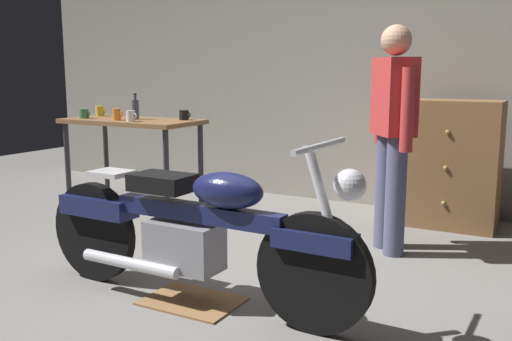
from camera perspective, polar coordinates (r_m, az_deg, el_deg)
name	(u,v)px	position (r m, az deg, el deg)	size (l,w,h in m)	color
ground_plane	(198,290)	(3.65, -5.75, -11.76)	(12.00, 12.00, 0.00)	gray
back_wall	(355,50)	(5.91, 9.87, 11.75)	(8.00, 0.12, 3.10)	gray
workbench	(132,131)	(5.49, -12.23, 3.85)	(1.30, 0.64, 0.90)	brown
motorcycle	(193,229)	(3.32, -6.29, -5.81)	(2.19, 0.60, 1.00)	black
person_standing	(393,129)	(4.31, 13.47, 4.05)	(0.41, 0.47, 1.67)	#545576
wooden_dresser	(451,164)	(5.22, 18.84, 0.61)	(0.80, 0.47, 1.10)	brown
drip_tray	(192,301)	(3.47, -6.39, -12.81)	(0.56, 0.40, 0.01)	olive
mug_black_matte	(184,115)	(5.30, -7.18, 5.50)	(0.12, 0.09, 0.09)	black
mug_green_speckled	(84,114)	(5.69, -16.75, 5.46)	(0.12, 0.09, 0.09)	#3D7F4C
mug_orange_travel	(117,114)	(5.38, -13.70, 5.45)	(0.11, 0.07, 0.11)	orange
mug_white_ceramic	(131,116)	(5.21, -12.38, 5.32)	(0.11, 0.08, 0.10)	white
mug_yellow_tall	(100,111)	(5.93, -15.29, 5.74)	(0.12, 0.08, 0.10)	yellow
bottle	(136,109)	(5.44, -11.92, 6.03)	(0.06, 0.06, 0.24)	#3F4C59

